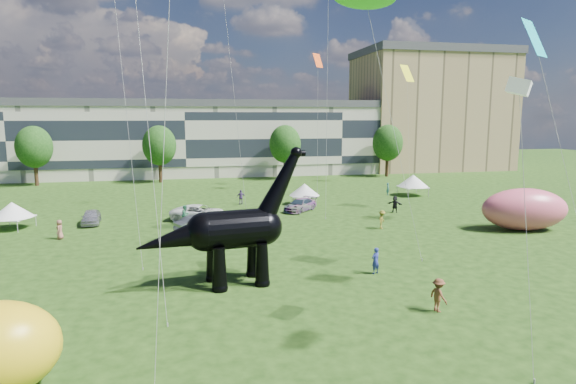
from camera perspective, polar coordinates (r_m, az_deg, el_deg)
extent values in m
plane|color=#16330C|center=(27.71, 5.26, -12.77)|extent=(220.00, 220.00, 0.00)
cube|color=beige|center=(86.70, -12.04, 5.92)|extent=(78.00, 11.00, 12.00)
cube|color=tan|center=(101.48, 16.45, 8.99)|extent=(28.00, 18.00, 22.00)
cylinder|color=#382314|center=(81.21, -27.67, 1.79)|extent=(0.56, 0.56, 3.20)
ellipsoid|color=#14380F|center=(80.85, -27.91, 5.11)|extent=(5.20, 5.20, 6.24)
cylinder|color=#382314|center=(78.20, -14.89, 2.28)|extent=(0.56, 0.56, 3.20)
ellipsoid|color=#14380F|center=(77.82, -15.02, 5.73)|extent=(5.20, 5.20, 6.24)
cylinder|color=#382314|center=(79.63, -0.35, 2.69)|extent=(0.56, 0.56, 3.20)
ellipsoid|color=#14380F|center=(79.26, -0.36, 6.08)|extent=(5.20, 5.20, 6.24)
cylinder|color=#382314|center=(85.02, 11.64, 2.90)|extent=(0.56, 0.56, 3.20)
ellipsoid|color=#14380F|center=(84.67, 11.74, 6.08)|extent=(5.20, 5.20, 6.24)
cone|color=black|center=(29.00, -8.12, -9.05)|extent=(1.04, 1.04, 2.64)
sphere|color=black|center=(29.38, -8.07, -11.21)|extent=(0.97, 0.97, 0.97)
cone|color=black|center=(30.81, -8.90, -7.99)|extent=(1.04, 1.04, 2.64)
sphere|color=black|center=(31.16, -8.85, -10.03)|extent=(0.97, 0.97, 0.97)
cone|color=black|center=(29.64, -3.08, -8.58)|extent=(1.04, 1.04, 2.64)
sphere|color=black|center=(30.01, -3.06, -10.69)|extent=(0.97, 0.97, 0.97)
cone|color=black|center=(31.41, -4.14, -7.58)|extent=(1.04, 1.04, 2.64)
sphere|color=black|center=(31.76, -4.12, -9.58)|extent=(0.97, 0.97, 0.97)
cylinder|color=black|center=(29.61, -6.28, -4.40)|extent=(4.01, 2.91, 2.37)
sphere|color=black|center=(29.23, -9.80, -4.66)|extent=(2.37, 2.37, 2.37)
sphere|color=black|center=(30.10, -2.86, -4.14)|extent=(2.29, 2.29, 2.29)
cone|color=black|center=(29.97, -0.95, 0.76)|extent=(3.47, 1.80, 4.66)
sphere|color=black|center=(30.12, 0.97, 4.67)|extent=(0.74, 0.74, 0.74)
cylinder|color=black|center=(30.23, 1.44, 4.60)|extent=(0.67, 0.48, 0.39)
cone|color=black|center=(29.04, -13.32, -5.46)|extent=(4.88, 2.53, 2.58)
imported|color=silver|center=(49.97, -22.31, -2.77)|extent=(1.97, 4.16, 1.38)
imported|color=gray|center=(43.67, -10.22, -3.72)|extent=(4.99, 3.51, 1.56)
imported|color=white|center=(48.57, -10.46, -2.44)|extent=(6.20, 4.32, 1.57)
imported|color=#595960|center=(52.57, 1.45, -1.55)|extent=(4.68, 4.72, 1.37)
cube|color=silver|center=(56.57, 1.95, -0.45)|extent=(3.28, 3.28, 0.11)
cone|color=silver|center=(56.45, 1.96, 0.30)|extent=(4.16, 4.16, 1.40)
cylinder|color=#999999|center=(55.31, 0.66, -1.20)|extent=(0.06, 0.06, 1.03)
cylinder|color=#999999|center=(55.45, 3.37, -1.19)|extent=(0.06, 0.06, 1.03)
cylinder|color=#999999|center=(57.89, 0.59, -0.75)|extent=(0.06, 0.06, 1.03)
cylinder|color=#999999|center=(58.02, 3.18, -0.74)|extent=(0.06, 0.06, 1.03)
cube|color=white|center=(65.00, 14.57, 0.59)|extent=(3.38, 3.38, 0.12)
cone|color=white|center=(64.89, 14.60, 1.32)|extent=(4.28, 4.28, 1.56)
cylinder|color=#999999|center=(63.10, 14.10, -0.16)|extent=(0.06, 0.06, 1.14)
cylinder|color=#999999|center=(64.63, 16.32, -0.04)|extent=(0.06, 0.06, 1.14)
cylinder|color=#999999|center=(65.59, 12.80, 0.22)|extent=(0.06, 0.06, 1.14)
cylinder|color=#999999|center=(67.06, 14.97, 0.33)|extent=(0.06, 0.06, 1.14)
cube|color=silver|center=(50.88, -29.82, -2.68)|extent=(3.57, 3.57, 0.11)
cone|color=silver|center=(50.75, -29.89, -1.83)|extent=(4.52, 4.52, 1.43)
cylinder|color=#999999|center=(49.15, -29.40, -3.64)|extent=(0.06, 0.06, 1.05)
cylinder|color=#999999|center=(52.80, -30.13, -2.90)|extent=(0.06, 0.06, 1.05)
cylinder|color=#999999|center=(51.30, -27.71, -3.03)|extent=(0.06, 0.06, 1.05)
ellipsoid|color=#E25873|center=(48.59, 26.22, -1.85)|extent=(8.30, 5.29, 3.84)
imported|color=#336F81|center=(64.73, 11.75, 0.35)|extent=(0.47, 0.64, 1.61)
imported|color=olive|center=(45.15, 11.08, -3.23)|extent=(1.19, 1.26, 1.72)
imported|color=#9C4E27|center=(39.80, -6.78, -4.86)|extent=(0.92, 0.81, 1.59)
imported|color=black|center=(53.10, 12.54, -1.43)|extent=(1.60, 1.47, 1.78)
imported|color=#975F4B|center=(44.89, -25.43, -4.04)|extent=(0.63, 0.88, 1.67)
imported|color=#317C54|center=(47.31, -12.06, -2.63)|extent=(1.11, 1.13, 1.84)
imported|color=#4D3272|center=(56.84, -5.60, -0.61)|extent=(1.06, 0.54, 1.74)
imported|color=navy|center=(32.35, 10.32, -8.01)|extent=(0.76, 0.66, 1.77)
imported|color=brown|center=(27.15, 17.40, -11.58)|extent=(0.93, 1.29, 1.81)
plane|color=yellow|center=(78.40, 13.94, 13.49)|extent=(3.22, 2.68, 2.61)
plane|color=#0CB3C1|center=(32.04, 27.18, 15.94)|extent=(2.56, 2.15, 2.16)
plane|color=#EE490F|center=(68.05, 3.57, 15.29)|extent=(2.06, 1.79, 1.91)
cube|color=white|center=(22.30, 25.70, 11.15)|extent=(1.92, 2.04, 0.77)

